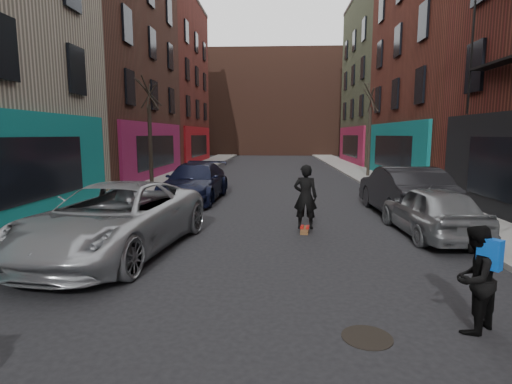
# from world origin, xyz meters

# --- Properties ---
(sidewalk_left) EXTENTS (2.50, 84.00, 0.13)m
(sidewalk_left) POSITION_xyz_m (-6.25, 30.00, 0.07)
(sidewalk_left) COLOR gray
(sidewalk_left) RESTS_ON ground
(sidewalk_right) EXTENTS (2.50, 84.00, 0.13)m
(sidewalk_right) POSITION_xyz_m (6.25, 30.00, 0.07)
(sidewalk_right) COLOR gray
(sidewalk_right) RESTS_ON ground
(building_far) EXTENTS (40.00, 10.00, 14.00)m
(building_far) POSITION_xyz_m (0.00, 56.00, 7.00)
(building_far) COLOR #47281E
(building_far) RESTS_ON ground
(tree_left_far) EXTENTS (2.00, 2.00, 6.50)m
(tree_left_far) POSITION_xyz_m (-6.20, 18.00, 3.38)
(tree_left_far) COLOR black
(tree_left_far) RESTS_ON sidewalk_left
(tree_right_far) EXTENTS (2.00, 2.00, 6.80)m
(tree_right_far) POSITION_xyz_m (6.20, 24.00, 3.53)
(tree_right_far) COLOR black
(tree_right_far) RESTS_ON sidewalk_right
(parked_left_far) EXTENTS (3.46, 6.20, 1.64)m
(parked_left_far) POSITION_xyz_m (-3.56, 6.82, 0.82)
(parked_left_far) COLOR #999CA1
(parked_left_far) RESTS_ON ground
(parked_left_end) EXTENTS (2.40, 5.48, 1.57)m
(parked_left_end) POSITION_xyz_m (-3.20, 14.40, 0.78)
(parked_left_end) COLOR black
(parked_left_end) RESTS_ON ground
(parked_right_far) EXTENTS (1.85, 4.25, 1.43)m
(parked_right_far) POSITION_xyz_m (4.48, 8.77, 0.71)
(parked_right_far) COLOR gray
(parked_right_far) RESTS_ON ground
(parked_right_end) EXTENTS (1.95, 5.23, 1.71)m
(parked_right_end) POSITION_xyz_m (4.60, 11.68, 0.85)
(parked_right_end) COLOR black
(parked_right_end) RESTS_ON ground
(skateboard) EXTENTS (0.31, 0.82, 0.10)m
(skateboard) POSITION_xyz_m (1.06, 9.08, 0.05)
(skateboard) COLOR brown
(skateboard) RESTS_ON ground
(skateboarder) EXTENTS (0.72, 0.52, 1.84)m
(skateboarder) POSITION_xyz_m (1.06, 9.08, 1.02)
(skateboarder) COLOR black
(skateboarder) RESTS_ON skateboard
(pedestrian) EXTENTS (0.95, 0.93, 1.54)m
(pedestrian) POSITION_xyz_m (3.00, 3.31, 0.78)
(pedestrian) COLOR black
(pedestrian) RESTS_ON ground
(manhole) EXTENTS (0.76, 0.76, 0.01)m
(manhole) POSITION_xyz_m (1.49, 3.03, 0.01)
(manhole) COLOR black
(manhole) RESTS_ON ground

